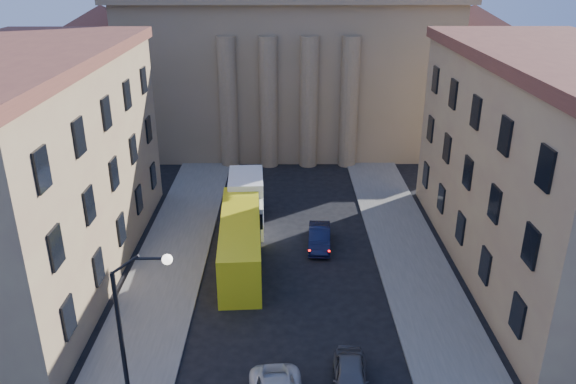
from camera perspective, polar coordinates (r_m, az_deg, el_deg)
sidewalk_left at (r=36.70m, az=-13.23°, el=-10.57°), size 5.00×60.00×0.15m
sidewalk_right at (r=36.91m, az=13.94°, el=-10.43°), size 5.00×60.00×0.15m
church at (r=67.79m, az=-0.02°, el=15.98°), size 68.02×28.76×36.60m
building_left at (r=39.67m, az=-25.05°, el=2.27°), size 11.60×26.60×14.70m
building_right at (r=40.06m, az=25.48°, el=2.38°), size 11.60×26.60×14.70m
street_lamp at (r=25.46m, az=-15.55°, el=-13.13°), size 2.62×0.44×8.83m
car_right_far at (r=29.27m, az=6.35°, el=-18.24°), size 2.03×4.39×1.46m
car_right_distant at (r=41.62m, az=3.21°, el=-4.64°), size 1.86×4.61×1.49m
city_bus at (r=39.20m, az=-4.83°, el=-4.81°), size 3.36×11.92×3.32m
box_truck at (r=44.90m, az=-4.26°, el=-1.07°), size 3.02×6.96×3.75m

